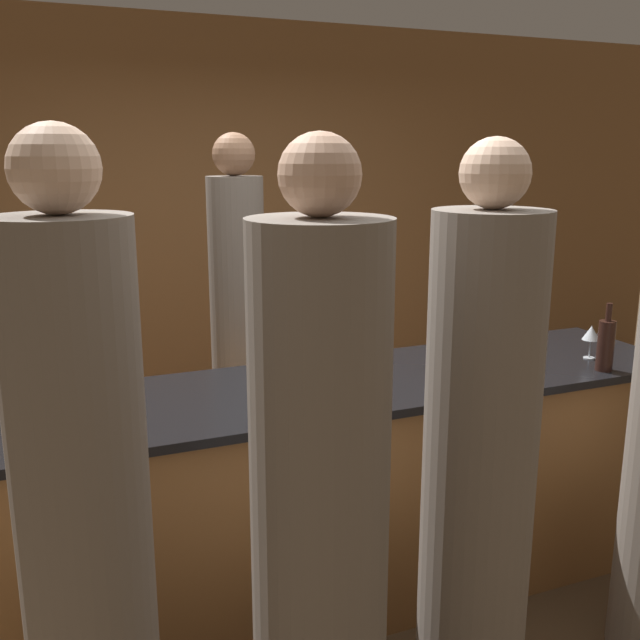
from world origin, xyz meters
TOP-DOWN VIEW (x-y plane):
  - ground_plane at (0.00, 0.00)m, footprint 14.00×14.00m
  - back_wall at (0.00, 2.32)m, footprint 8.00×0.08m
  - bar_counter at (0.00, 0.00)m, footprint 3.10×0.77m
  - bartender at (-0.23, 0.89)m, footprint 0.28×0.28m
  - guest_1 at (0.07, -0.84)m, footprint 0.36×0.36m
  - guest_2 at (-0.50, -0.89)m, footprint 0.40×0.40m
  - guest_3 at (-1.12, -0.74)m, footprint 0.36×0.36m
  - wine_bottle_0 at (1.10, -0.28)m, footprint 0.07×0.07m
  - wine_glass_0 at (1.17, -0.12)m, footprint 0.08×0.08m
  - wine_glass_1 at (-0.47, -0.32)m, footprint 0.07×0.07m
  - wine_glass_2 at (0.42, 0.01)m, footprint 0.08×0.08m

SIDE VIEW (x-z plane):
  - ground_plane at x=0.00m, z-range 0.00..0.00m
  - bar_counter at x=0.00m, z-range 0.00..0.99m
  - guest_2 at x=-0.50m, z-range -0.07..1.90m
  - guest_1 at x=0.07m, z-range -0.07..1.90m
  - guest_3 at x=-1.12m, z-range -0.07..1.93m
  - bartender at x=-0.23m, z-range -0.04..1.97m
  - wine_glass_1 at x=-0.47m, z-range 1.02..1.16m
  - wine_bottle_0 at x=1.10m, z-range 0.95..1.26m
  - wine_glass_0 at x=1.17m, z-range 1.03..1.18m
  - wine_glass_2 at x=0.42m, z-range 1.03..1.21m
  - back_wall at x=0.00m, z-range 0.00..2.80m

